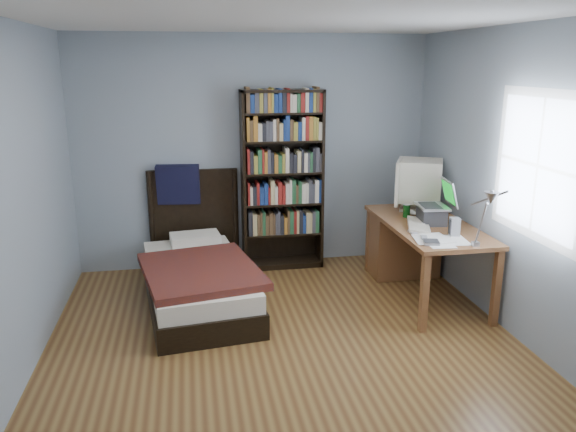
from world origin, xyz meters
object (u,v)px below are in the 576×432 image
(desk, at_px, (409,241))
(bookshelf, at_px, (282,181))
(laptop, at_px, (434,211))
(bed, at_px, (197,274))
(crt_monitor, at_px, (417,181))
(desk_lamp, at_px, (489,203))
(soda_can, at_px, (406,211))
(speaker, at_px, (455,227))
(keyboard, at_px, (418,225))

(desk, xyz_separation_m, bookshelf, (-1.22, 0.63, 0.56))
(laptop, xyz_separation_m, bed, (-2.22, 0.28, -0.58))
(crt_monitor, bearing_deg, laptop, -94.01)
(desk_lamp, relative_size, soda_can, 4.49)
(laptop, height_order, desk_lamp, desk_lamp)
(laptop, distance_m, soda_can, 0.31)
(speaker, xyz_separation_m, bookshelf, (-1.28, 1.47, 0.16))
(speaker, relative_size, soda_can, 1.29)
(bookshelf, bearing_deg, laptop, -40.05)
(keyboard, xyz_separation_m, soda_can, (0.02, 0.34, 0.05))
(speaker, distance_m, bed, 2.40)
(laptop, relative_size, desk_lamp, 0.74)
(laptop, relative_size, keyboard, 0.87)
(keyboard, relative_size, soda_can, 3.83)
(desk_lamp, xyz_separation_m, bookshelf, (-1.22, 2.11, -0.21))
(bed, bearing_deg, speaker, -16.91)
(desk, distance_m, bookshelf, 1.48)
(desk_lamp, relative_size, speaker, 3.49)
(desk_lamp, distance_m, keyboard, 1.06)
(crt_monitor, height_order, soda_can, crt_monitor)
(desk, relative_size, soda_can, 12.51)
(laptop, distance_m, desk_lamp, 1.10)
(laptop, xyz_separation_m, keyboard, (-0.18, -0.09, -0.10))
(crt_monitor, relative_size, desk_lamp, 1.10)
(desk, relative_size, desk_lamp, 2.79)
(crt_monitor, bearing_deg, desk_lamp, -93.25)
(bookshelf, bearing_deg, speaker, -48.88)
(speaker, height_order, bed, bed)
(keyboard, bearing_deg, speaker, -37.93)
(desk, xyz_separation_m, laptop, (0.05, -0.44, 0.43))
(crt_monitor, xyz_separation_m, keyboard, (-0.22, -0.59, -0.28))
(crt_monitor, xyz_separation_m, laptop, (-0.04, -0.50, -0.18))
(desk, relative_size, laptop, 3.77)
(crt_monitor, xyz_separation_m, speaker, (-0.02, -0.91, -0.22))
(bookshelf, bearing_deg, keyboard, -46.84)
(speaker, bearing_deg, keyboard, 132.36)
(laptop, xyz_separation_m, speaker, (0.02, -0.41, -0.03))
(bookshelf, bearing_deg, desk_lamp, -60.08)
(laptop, bearing_deg, desk_lamp, -92.89)
(soda_can, bearing_deg, laptop, -56.56)
(desk, height_order, speaker, speaker)
(desk, bearing_deg, bookshelf, 152.70)
(crt_monitor, relative_size, keyboard, 1.29)
(soda_can, relative_size, bookshelf, 0.06)
(keyboard, bearing_deg, bed, -170.50)
(crt_monitor, xyz_separation_m, bookshelf, (-1.30, 0.56, -0.06))
(desk, height_order, crt_monitor, crt_monitor)
(soda_can, bearing_deg, bookshelf, 143.55)
(laptop, height_order, bookshelf, bookshelf)
(speaker, height_order, bookshelf, bookshelf)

